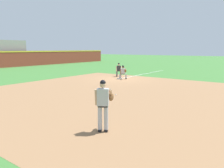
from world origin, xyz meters
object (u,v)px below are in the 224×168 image
(first_base_bag, at_px, (120,78))
(baseball, at_px, (116,95))
(pitcher, at_px, (103,102))
(umpire, at_px, (119,69))
(first_baseman, at_px, (123,72))

(first_base_bag, xyz_separation_m, baseball, (-6.46, -4.09, -0.01))
(pitcher, relative_size, umpire, 1.27)
(umpire, bearing_deg, baseball, -146.83)
(pitcher, xyz_separation_m, umpire, (13.18, 8.34, -0.27))
(first_base_bag, height_order, umpire, umpire)
(baseball, relative_size, umpire, 0.05)
(first_base_bag, height_order, baseball, first_base_bag)
(first_baseman, bearing_deg, pitcher, -149.74)
(first_base_bag, distance_m, first_baseman, 0.78)
(first_base_bag, xyz_separation_m, umpire, (1.40, 1.05, 0.75))
(baseball, distance_m, first_baseman, 7.64)
(first_base_bag, bearing_deg, pitcher, -148.24)
(pitcher, height_order, umpire, pitcher)
(first_base_bag, distance_m, pitcher, 13.88)
(baseball, xyz_separation_m, pitcher, (-5.32, -3.20, 1.02))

